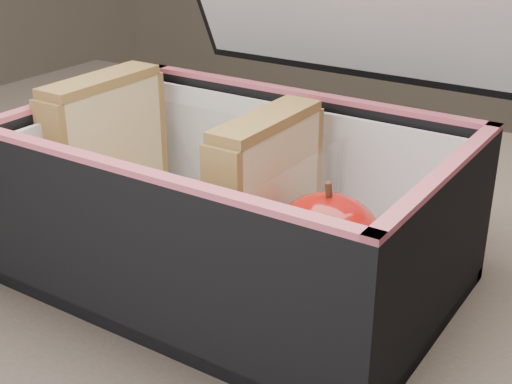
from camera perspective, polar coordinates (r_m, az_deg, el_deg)
lunch_bag at (r=0.48m, az=-1.36°, el=-0.21°), size 0.29×0.27×0.27m
plastic_tub at (r=0.51m, az=-5.99°, el=0.01°), size 0.19×0.14×0.08m
sandwich_left at (r=0.55m, az=-11.91°, el=3.48°), size 0.03×0.10×0.11m
sandwich_right at (r=0.46m, az=0.80°, el=-0.05°), size 0.03×0.09×0.11m
carrot_sticks at (r=0.51m, az=-5.93°, el=-2.25°), size 0.05×0.12×0.03m
paper_napkin at (r=0.46m, az=6.12°, el=-7.78°), size 0.10×0.10×0.01m
red_apple at (r=0.43m, az=5.64°, el=-4.21°), size 0.07×0.07×0.07m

